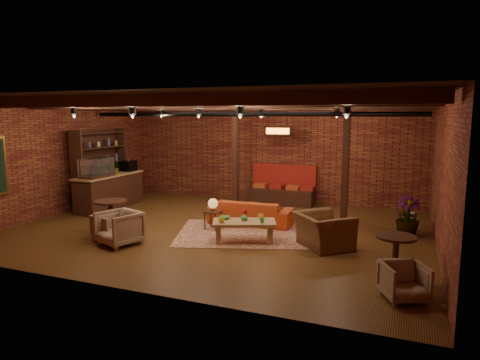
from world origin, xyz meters
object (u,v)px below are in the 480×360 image
at_px(side_table_lamp, 213,206).
at_px(armchair_right, 323,225).
at_px(coffee_table, 244,223).
at_px(armchair_far, 404,280).
at_px(armchair_b, 119,226).
at_px(plant_tall, 410,177).
at_px(armchair_a, 110,225).
at_px(side_table_book, 408,214).
at_px(round_table_left, 111,211).
at_px(sofa, 251,212).
at_px(round_table_right, 396,251).

distance_m(side_table_lamp, armchair_right, 2.88).
xyz_separation_m(coffee_table, armchair_far, (3.40, -1.94, -0.11)).
distance_m(armchair_b, armchair_right, 4.44).
bearing_deg(plant_tall, armchair_a, -156.21).
bearing_deg(side_table_book, armchair_right, -129.56).
relative_size(side_table_lamp, plant_tall, 0.28).
bearing_deg(side_table_book, coffee_table, -146.60).
bearing_deg(armchair_b, armchair_a, 170.81).
distance_m(round_table_left, armchair_a, 0.58).
relative_size(side_table_lamp, round_table_left, 0.97).
distance_m(sofa, armchair_b, 3.45).
distance_m(round_table_left, armchair_right, 5.01).
xyz_separation_m(round_table_right, plant_tall, (0.16, 2.96, 0.89)).
relative_size(armchair_b, armchair_right, 0.72).
xyz_separation_m(armchair_right, side_table_book, (1.66, 2.01, -0.06)).
distance_m(coffee_table, side_table_book, 4.08).
xyz_separation_m(side_table_lamp, round_table_left, (-2.11, -1.26, -0.05)).
height_order(coffee_table, armchair_a, coffee_table).
bearing_deg(coffee_table, round_table_left, -170.45).
xyz_separation_m(round_table_left, round_table_right, (6.45, -0.62, -0.02)).
relative_size(round_table_right, plant_tall, 0.28).
relative_size(sofa, armchair_right, 1.89).
bearing_deg(armchair_far, side_table_lamp, 122.90).
relative_size(round_table_left, armchair_far, 1.27).
xyz_separation_m(coffee_table, round_table_left, (-3.21, -0.54, 0.12)).
relative_size(side_table_lamp, armchair_right, 0.69).
distance_m(armchair_a, plant_tall, 6.96).
bearing_deg(armchair_far, armchair_b, 146.38).
bearing_deg(round_table_right, side_table_book, 87.29).
relative_size(coffee_table, armchair_right, 1.36).
relative_size(armchair_b, plant_tall, 0.29).
height_order(armchair_right, side_table_book, armchair_right).
bearing_deg(armchair_b, round_table_right, 20.58).
bearing_deg(side_table_lamp, sofa, 50.64).
height_order(sofa, side_table_book, sofa).
bearing_deg(coffee_table, side_table_lamp, 146.89).
height_order(armchair_a, armchair_far, armchair_a).
bearing_deg(sofa, side_table_book, -171.90).
distance_m(coffee_table, armchair_far, 3.92).
bearing_deg(side_table_book, round_table_left, -157.16).
relative_size(sofa, side_table_lamp, 2.76).
distance_m(armchair_b, round_table_right, 5.70).
bearing_deg(armchair_b, armchair_right, 39.02).
distance_m(side_table_lamp, side_table_book, 4.76).
distance_m(armchair_a, armchair_far, 6.37).
bearing_deg(side_table_book, armchair_b, -149.43).
distance_m(side_table_book, plant_tall, 1.08).
relative_size(round_table_right, armchair_far, 1.24).
bearing_deg(coffee_table, sofa, 104.51).
bearing_deg(armchair_a, round_table_right, -77.11).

